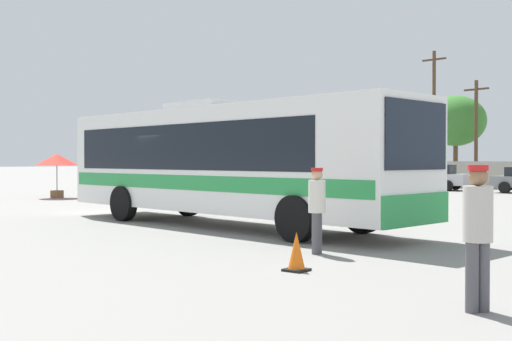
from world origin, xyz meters
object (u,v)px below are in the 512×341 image
Objects in this scene: coach_bus_white_green at (224,159)px; utility_pole_far at (476,131)px; utility_pole_near at (434,116)px; traffic_cone_on_apron at (296,252)px; parked_car_second_silver at (429,177)px; roadside_tree_midleft at (456,121)px; passenger_waiting_on_apron at (478,228)px; vendor_umbrella_secondary_orange at (164,161)px; attendant_by_bus_door at (317,205)px; roadside_tree_left at (329,128)px; parked_car_leftmost_black at (340,176)px; vendor_umbrella_near_gate_red at (57,161)px.

coach_bus_white_green is 1.70× the size of utility_pole_far.
utility_pole_near reaches higher than traffic_cone_on_apron.
parked_car_second_silver is 8.63m from roadside_tree_midleft.
passenger_waiting_on_apron is at bearing -33.26° from coach_bus_white_green.
vendor_umbrella_secondary_orange is at bearing 142.62° from traffic_cone_on_apron.
coach_bus_white_green is at bearing 148.65° from attendant_by_bus_door.
parked_car_leftmost_black is at bearing -55.86° from roadside_tree_left.
passenger_waiting_on_apron is (8.88, -5.82, -0.85)m from coach_bus_white_green.
attendant_by_bus_door is 33.38m from utility_pole_far.
coach_bus_white_green is 5.60× the size of vendor_umbrella_secondary_orange.
vendor_umbrella_near_gate_red reaches higher than traffic_cone_on_apron.
passenger_waiting_on_apron is at bearing -57.46° from parked_car_leftmost_black.
vendor_umbrella_secondary_orange reaches higher than parked_car_second_silver.
vendor_umbrella_secondary_orange is at bearing -95.70° from utility_pole_near.
utility_pole_far is 1.13× the size of roadside_tree_left.
vendor_umbrella_near_gate_red is 0.30× the size of utility_pole_far.
attendant_by_bus_door reaches higher than traffic_cone_on_apron.
utility_pole_far is at bearing 63.97° from vendor_umbrella_near_gate_red.
utility_pole_far is at bearing -4.56° from utility_pole_near.
passenger_waiting_on_apron reaches higher than attendant_by_bus_door.
roadside_tree_left is (-12.56, 9.30, 3.70)m from parked_car_second_silver.
utility_pole_near is 1.32× the size of utility_pole_far.
passenger_waiting_on_apron is 0.18× the size of utility_pole_near.
vendor_umbrella_near_gate_red is 0.46× the size of parked_car_leftmost_black.
vendor_umbrella_near_gate_red reaches higher than vendor_umbrella_secondary_orange.
utility_pole_near is at bearing 59.00° from parked_car_leftmost_black.
vendor_umbrella_secondary_orange is 0.47× the size of parked_car_leftmost_black.
vendor_umbrella_secondary_orange is 0.23× the size of utility_pole_near.
parked_car_second_silver is (-8.54, 26.58, -0.13)m from attendant_by_bus_door.
roadside_tree_left is 43.78m from traffic_cone_on_apron.
roadside_tree_midleft is at bearing 137.89° from utility_pole_far.
parked_car_second_silver is at bearing 107.81° from attendant_by_bus_door.
parked_car_leftmost_black reaches higher than traffic_cone_on_apron.
vendor_umbrella_near_gate_red is 0.98× the size of vendor_umbrella_secondary_orange.
roadside_tree_midleft is at bearing -8.16° from roadside_tree_left.
utility_pole_far reaches higher than roadside_tree_left.
vendor_umbrella_near_gate_red is at bearing 161.17° from coach_bus_white_green.
attendant_by_bus_door is at bearing -76.75° from utility_pole_far.
utility_pole_near is at bearing 109.30° from parked_car_second_silver.
roadside_tree_left reaches higher than parked_car_second_silver.
parked_car_second_silver is 29.89m from traffic_cone_on_apron.
vendor_umbrella_near_gate_red reaches higher than attendant_by_bus_door.
coach_bus_white_green reaches higher than parked_car_second_silver.
roadside_tree_midleft is (9.86, 26.28, 2.82)m from vendor_umbrella_near_gate_red.
vendor_umbrella_near_gate_red reaches higher than parked_car_leftmost_black.
coach_bus_white_green is 7.31× the size of attendant_by_bus_door.
utility_pole_near reaches higher than roadside_tree_midleft.
traffic_cone_on_apron is at bearing -71.68° from utility_pole_near.
vendor_umbrella_near_gate_red is 28.20m from roadside_tree_midleft.
attendant_by_bus_door is 0.26× the size of roadside_tree_left.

